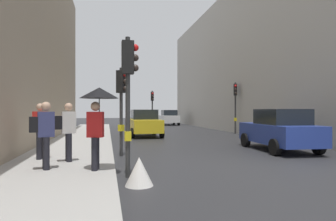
# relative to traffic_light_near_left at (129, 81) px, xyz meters

# --- Properties ---
(ground_plane) EXTENTS (120.00, 120.00, 0.00)m
(ground_plane) POSITION_rel_traffic_light_near_left_xyz_m (4.32, 0.15, -2.46)
(ground_plane) COLOR #28282B
(sidewalk_kerb) EXTENTS (3.13, 40.00, 0.16)m
(sidewalk_kerb) POSITION_rel_traffic_light_near_left_xyz_m (-1.89, 6.15, -2.38)
(sidewalk_kerb) COLOR #A8A5A0
(sidewalk_kerb) RESTS_ON ground
(building_facade_right) EXTENTS (12.00, 31.53, 11.44)m
(building_facade_right) POSITION_rel_traffic_light_near_left_xyz_m (14.97, 15.85, 3.26)
(building_facade_right) COLOR #B2ADA3
(building_facade_right) RESTS_ON ground
(traffic_light_near_left) EXTENTS (0.43, 0.25, 3.57)m
(traffic_light_near_left) POSITION_rel_traffic_light_near_left_xyz_m (0.00, 0.00, 0.00)
(traffic_light_near_left) COLOR #2D2D2D
(traffic_light_near_left) RESTS_ON ground
(traffic_light_mid_street) EXTENTS (0.33, 0.45, 3.75)m
(traffic_light_mid_street) POSITION_rel_traffic_light_near_left_xyz_m (8.66, 12.39, 0.13)
(traffic_light_mid_street) COLOR #2D2D2D
(traffic_light_mid_street) RESTS_ON ground
(traffic_light_far_median) EXTENTS (0.25, 0.43, 3.56)m
(traffic_light_far_median) POSITION_rel_traffic_light_near_left_xyz_m (3.64, 19.71, -0.00)
(traffic_light_far_median) COLOR #2D2D2D
(traffic_light_far_median) RESTS_ON ground
(traffic_light_near_right) EXTENTS (0.43, 0.39, 3.30)m
(traffic_light_near_right) POSITION_rel_traffic_light_near_left_xyz_m (-0.00, 3.54, -0.19)
(traffic_light_near_right) COLOR #2D2D2D
(traffic_light_near_right) RESTS_ON ground
(car_blue_van) EXTENTS (2.21, 4.30, 1.76)m
(car_blue_van) POSITION_rel_traffic_light_near_left_xyz_m (6.62, 3.68, -1.59)
(car_blue_van) COLOR navy
(car_blue_van) RESTS_ON ground
(car_white_compact) EXTENTS (2.10, 4.24, 1.76)m
(car_white_compact) POSITION_rel_traffic_light_near_left_xyz_m (6.62, 26.24, -1.59)
(car_white_compact) COLOR silver
(car_white_compact) RESTS_ON ground
(car_yellow_taxi) EXTENTS (2.07, 4.23, 1.76)m
(car_yellow_taxi) POSITION_rel_traffic_light_near_left_xyz_m (1.87, 11.73, -1.59)
(car_yellow_taxi) COLOR yellow
(car_yellow_taxi) RESTS_ON ground
(pedestrian_with_umbrella) EXTENTS (1.00, 1.00, 2.14)m
(pedestrian_with_umbrella) POSITION_rel_traffic_light_near_left_xyz_m (-0.77, 0.30, -0.62)
(pedestrian_with_umbrella) COLOR black
(pedestrian_with_umbrella) RESTS_ON sidewalk_kerb
(pedestrian_with_black_backpack) EXTENTS (0.65, 0.42, 1.77)m
(pedestrian_with_black_backpack) POSITION_rel_traffic_light_near_left_xyz_m (-1.72, 1.78, -1.30)
(pedestrian_with_black_backpack) COLOR black
(pedestrian_with_black_backpack) RESTS_ON sidewalk_kerb
(pedestrian_with_grey_backpack) EXTENTS (0.65, 0.43, 1.77)m
(pedestrian_with_grey_backpack) POSITION_rel_traffic_light_near_left_xyz_m (-2.15, 0.65, -1.30)
(pedestrian_with_grey_backpack) COLOR black
(pedestrian_with_grey_backpack) RESTS_ON sidewalk_kerb
(pedestrian_in_red_jacket) EXTENTS (0.44, 0.36, 1.77)m
(pedestrian_in_red_jacket) POSITION_rel_traffic_light_near_left_xyz_m (-2.62, 2.44, -1.33)
(pedestrian_in_red_jacket) COLOR black
(pedestrian_in_red_jacket) RESTS_ON sidewalk_kerb
(warning_sign_triangle) EXTENTS (0.64, 0.64, 0.65)m
(warning_sign_triangle) POSITION_rel_traffic_light_near_left_xyz_m (0.17, -0.89, -2.14)
(warning_sign_triangle) COLOR silver
(warning_sign_triangle) RESTS_ON ground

